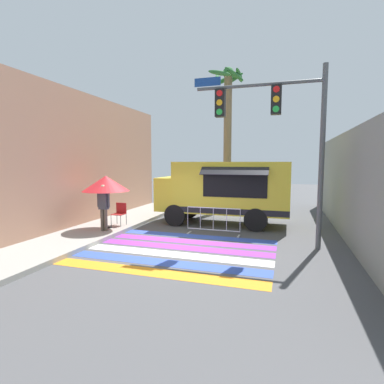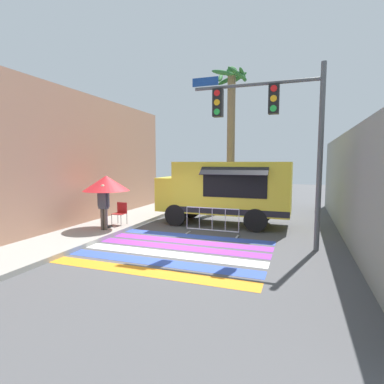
{
  "view_description": "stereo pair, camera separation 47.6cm",
  "coord_description": "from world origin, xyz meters",
  "views": [
    {
      "loc": [
        3.43,
        -9.31,
        2.75
      ],
      "look_at": [
        -0.27,
        2.37,
        1.51
      ],
      "focal_mm": 28.0,
      "sensor_mm": 36.0,
      "label": 1
    },
    {
      "loc": [
        3.88,
        -9.16,
        2.75
      ],
      "look_at": [
        -0.27,
        2.37,
        1.51
      ],
      "focal_mm": 28.0,
      "sensor_mm": 36.0,
      "label": 2
    }
  ],
  "objects": [
    {
      "name": "concrete_wall_right",
      "position": [
        5.52,
        3.0,
        1.92
      ],
      "size": [
        0.2,
        16.0,
        3.84
      ],
      "color": "gray",
      "rests_on": "ground_plane"
    },
    {
      "name": "palm_tree",
      "position": [
        0.22,
        7.38,
        4.91
      ],
      "size": [
        2.06,
        2.14,
        7.9
      ],
      "color": "#7A664C",
      "rests_on": "ground_plane"
    },
    {
      "name": "sidewalk_left",
      "position": [
        -4.71,
        0.0,
        0.07
      ],
      "size": [
        4.4,
        16.0,
        0.15
      ],
      "color": "#99968E",
      "rests_on": "ground_plane"
    },
    {
      "name": "ground_plane",
      "position": [
        0.0,
        0.0,
        0.0
      ],
      "size": [
        60.0,
        60.0,
        0.0
      ],
      "primitive_type": "plane",
      "color": "#4C4C4F"
    },
    {
      "name": "traffic_signal_pole",
      "position": [
        3.08,
        0.71,
        4.04
      ],
      "size": [
        4.17,
        0.29,
        5.69
      ],
      "color": "#515456",
      "rests_on": "ground_plane"
    },
    {
      "name": "patio_umbrella",
      "position": [
        -3.29,
        0.76,
        1.91
      ],
      "size": [
        1.82,
        1.82,
        2.07
      ],
      "color": "black",
      "rests_on": "sidewalk_left"
    },
    {
      "name": "barricade_front",
      "position": [
        0.84,
        1.52,
        0.52
      ],
      "size": [
        2.05,
        0.44,
        1.05
      ],
      "color": "#B7BABF",
      "rests_on": "ground_plane"
    },
    {
      "name": "vendor_person",
      "position": [
        -3.12,
        0.32,
        1.15
      ],
      "size": [
        0.53,
        0.23,
        1.75
      ],
      "rotation": [
        0.0,
        0.0,
        0.15
      ],
      "color": "brown",
      "rests_on": "sidewalk_left"
    },
    {
      "name": "folding_chair",
      "position": [
        -3.1,
        1.42,
        0.7
      ],
      "size": [
        0.47,
        0.47,
        0.91
      ],
      "rotation": [
        0.0,
        0.0,
        -0.27
      ],
      "color": "#4C4C51",
      "rests_on": "sidewalk_left"
    },
    {
      "name": "food_truck",
      "position": [
        0.73,
        3.58,
        1.57
      ],
      "size": [
        5.7,
        2.63,
        2.75
      ],
      "color": "yellow",
      "rests_on": "ground_plane"
    },
    {
      "name": "crosswalk_painted",
      "position": [
        0.0,
        -0.82,
        0.0
      ],
      "size": [
        6.4,
        4.36,
        0.01
      ],
      "color": "orange",
      "rests_on": "ground_plane"
    },
    {
      "name": "building_left_facade",
      "position": [
        -4.86,
        0.0,
        2.82
      ],
      "size": [
        0.25,
        16.0,
        5.65
      ],
      "color": "tan",
      "rests_on": "ground_plane"
    }
  ]
}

